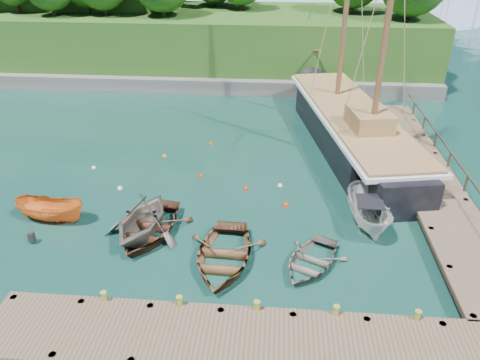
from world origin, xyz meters
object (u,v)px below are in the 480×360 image
(rowboat_1, at_px, (144,236))
(cabin_boat_white, at_px, (367,225))
(rowboat_3, at_px, (310,266))
(rowboat_0, at_px, (149,234))
(motorboat_orange, at_px, (53,220))
(rowboat_2, at_px, (223,263))
(schooner, at_px, (351,130))

(rowboat_1, bearing_deg, cabin_boat_white, 20.47)
(cabin_boat_white, bearing_deg, rowboat_3, -137.32)
(rowboat_1, xyz_separation_m, cabin_boat_white, (11.21, 1.91, 0.00))
(rowboat_0, relative_size, rowboat_3, 1.27)
(rowboat_3, height_order, motorboat_orange, motorboat_orange)
(rowboat_0, distance_m, rowboat_2, 4.40)
(rowboat_0, height_order, rowboat_3, rowboat_0)
(rowboat_0, height_order, motorboat_orange, motorboat_orange)
(cabin_boat_white, bearing_deg, motorboat_orange, 176.78)
(rowboat_0, xyz_separation_m, rowboat_3, (7.91, -1.84, 0.00))
(rowboat_3, bearing_deg, rowboat_1, -164.99)
(rowboat_2, bearing_deg, motorboat_orange, 166.97)
(rowboat_3, bearing_deg, rowboat_0, -166.67)
(schooner, bearing_deg, rowboat_1, -144.45)
(motorboat_orange, distance_m, schooner, 20.03)
(rowboat_1, height_order, schooner, schooner)
(motorboat_orange, bearing_deg, rowboat_3, -94.21)
(rowboat_2, bearing_deg, rowboat_3, 4.54)
(rowboat_0, distance_m, cabin_boat_white, 11.11)
(rowboat_1, relative_size, rowboat_3, 1.14)
(rowboat_0, bearing_deg, rowboat_1, -131.50)
(rowboat_3, bearing_deg, rowboat_2, -152.20)
(rowboat_0, relative_size, rowboat_1, 1.11)
(cabin_boat_white, relative_size, schooner, 0.18)
(rowboat_1, relative_size, cabin_boat_white, 0.97)
(rowboat_1, xyz_separation_m, rowboat_2, (4.19, -1.74, 0.00))
(rowboat_3, height_order, schooner, schooner)
(rowboat_2, xyz_separation_m, cabin_boat_white, (7.03, 3.65, 0.00))
(motorboat_orange, bearing_deg, rowboat_1, -93.71)
(cabin_boat_white, bearing_deg, rowboat_2, -159.13)
(rowboat_0, xyz_separation_m, motorboat_orange, (-5.34, 0.76, 0.00))
(rowboat_1, xyz_separation_m, schooner, (11.51, 12.11, 1.05))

